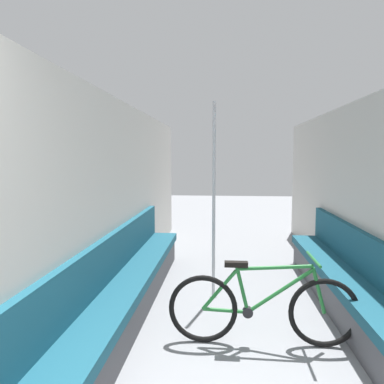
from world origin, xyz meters
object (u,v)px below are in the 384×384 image
Objects in this scene: bench_seat_row_left at (119,300)px; bicycle at (262,308)px; bench_seat_row_right at (368,308)px; grab_pole_near at (214,204)px.

bench_seat_row_left is 1.33m from bicycle.
bench_seat_row_right is at bearing 0.00° from bench_seat_row_left.
bench_seat_row_right is 2.19× the size of grab_pole_near.
bench_seat_row_left is at bearing -134.02° from grab_pole_near.
grab_pole_near is (0.86, 0.89, 0.80)m from bench_seat_row_left.
bicycle is at bearing -67.01° from grab_pole_near.
bicycle is (1.31, -0.17, 0.04)m from bench_seat_row_left.
grab_pole_near reaches higher than bench_seat_row_left.
bench_seat_row_right is 1.84m from grab_pole_near.
bench_seat_row_right is (2.26, 0.00, 0.00)m from bench_seat_row_left.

